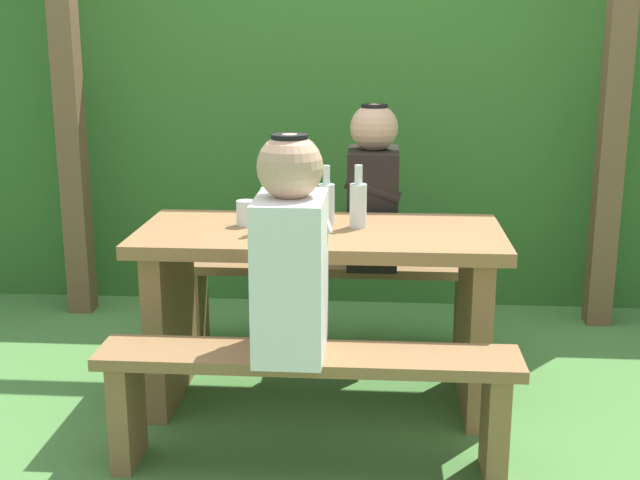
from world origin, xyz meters
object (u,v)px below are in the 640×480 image
bottle_right (326,202)px  cell_phone (290,229)px  person_black_coat (373,192)px  person_white_shirt (291,254)px  bench_near (308,385)px  drinking_glass (246,213)px  bottle_center (269,207)px  bench_far (329,287)px  bottle_left (358,203)px  picnic_table (320,285)px

bottle_right → cell_phone: bottle_right is taller
person_black_coat → person_white_shirt: bearing=-103.0°
bench_near → drinking_glass: size_ratio=14.10×
person_black_coat → bottle_center: 0.72m
bench_far → bottle_right: size_ratio=5.98×
bench_near → bottle_left: size_ratio=5.74×
person_black_coat → bench_far: bearing=179.0°
person_white_shirt → bottle_left: size_ratio=2.95×
bottle_right → drinking_glass: bearing=-171.9°
bottle_left → cell_phone: 0.28m
bench_near → cell_phone: cell_phone is taller
person_white_shirt → drinking_glass: bearing=112.2°
person_black_coat → bottle_left: size_ratio=2.95×
drinking_glass → cell_phone: 0.20m
bench_near → person_black_coat: (0.20, 1.09, 0.45)m
bench_far → bottle_right: bearing=-87.7°
bench_far → cell_phone: bearing=-101.3°
bench_far → bottle_right: bottle_right is taller
picnic_table → bottle_right: 0.33m
picnic_table → person_white_shirt: 0.61m
picnic_table → bottle_center: size_ratio=5.95×
bottle_left → bottle_right: size_ratio=1.04×
person_white_shirt → person_black_coat: 1.12m
person_white_shirt → bottle_left: (0.20, 0.59, 0.05)m
cell_phone → person_white_shirt: bearing=-93.5°
drinking_glass → bottle_center: size_ratio=0.42×
picnic_table → drinking_glass: 0.40m
drinking_glass → bottle_left: 0.44m
bench_near → bottle_left: bearing=76.4°
person_black_coat → drinking_glass: (-0.49, -0.50, 0.00)m
bench_far → bottle_left: bottle_left is taller
picnic_table → person_black_coat: 0.64m
bottle_right → bottle_center: same height
drinking_glass → cell_phone: (0.18, -0.06, -0.04)m
drinking_glass → person_black_coat: bearing=45.5°
bottle_center → picnic_table: bearing=18.1°
bench_far → cell_phone: (-0.11, -0.57, 0.41)m
person_black_coat → bottle_right: person_black_coat is taller
person_black_coat → cell_phone: size_ratio=5.14×
bench_near → person_black_coat: size_ratio=1.95×
drinking_glass → bottle_center: bearing=-45.4°
picnic_table → person_white_shirt: person_white_shirt is taller
person_black_coat → bottle_left: bearing=-96.0°
person_black_coat → drinking_glass: size_ratio=7.25×
bench_far → bottle_center: bottle_center is taller
cell_phone → drinking_glass: bearing=150.6°
drinking_glass → person_white_shirt: bearing=-67.8°
picnic_table → bench_near: size_ratio=1.00×
bench_far → person_black_coat: (0.20, -0.00, 0.45)m
bottle_left → bottle_center: bottle_left is taller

